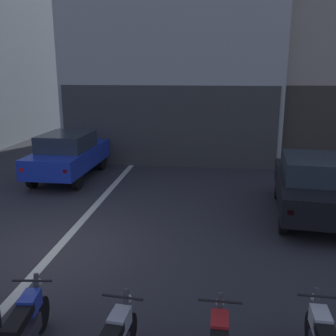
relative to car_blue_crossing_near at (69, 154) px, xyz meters
The scene contains 5 objects.
ground_plane 5.88m from the car_blue_crossing_near, 72.00° to the right, with size 120.00×120.00×0.00m, color #333338.
lane_centre_line 2.06m from the car_blue_crossing_near, 14.85° to the left, with size 0.20×18.00×0.01m, color silver.
car_blue_crossing_near is the anchor object (origin of this frame).
car_black_parked_kerbside 8.21m from the car_blue_crossing_near, 19.95° to the right, with size 2.17×4.26×1.64m.
motorcycle_blue_row_left_mid 9.02m from the car_blue_crossing_near, 72.41° to the right, with size 0.55×1.67×0.98m.
Camera 1 is at (3.35, -7.22, 3.79)m, focal length 41.02 mm.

